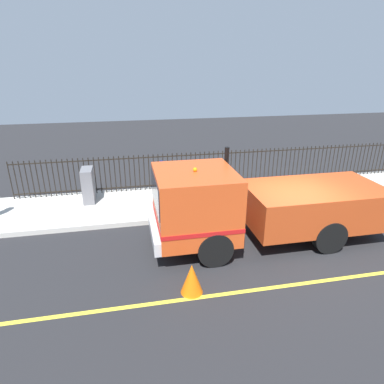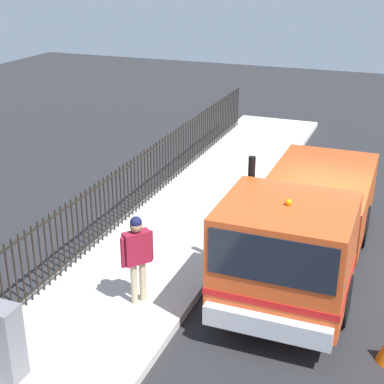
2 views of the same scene
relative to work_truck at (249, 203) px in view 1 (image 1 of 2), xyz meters
The scene contains 8 objects.
ground_plane 1.82m from the work_truck, 103.60° to the right, with size 46.42×46.42×0.00m, color #232326.
sidewalk_slab 3.62m from the work_truck, 22.00° to the right, with size 3.06×21.10×0.17m, color beige.
lane_marking 2.86m from the work_truck, 150.05° to the right, with size 0.12×18.99×0.01m, color yellow.
work_truck is the anchor object (origin of this frame).
worker_standing 3.40m from the work_truck, 40.60° to the left, with size 0.48×0.53×1.76m.
iron_fence 4.68m from the work_truck, 15.97° to the right, with size 0.04×17.97×1.48m.
utility_cabinet 6.11m from the work_truck, 52.47° to the left, with size 0.86×0.40×1.26m, color slate.
traffic_cone 3.01m from the work_truck, 133.82° to the left, with size 0.52×0.52×0.75m, color orange.
Camera 1 is at (-7.91, 4.61, 5.05)m, focal length 30.87 mm.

